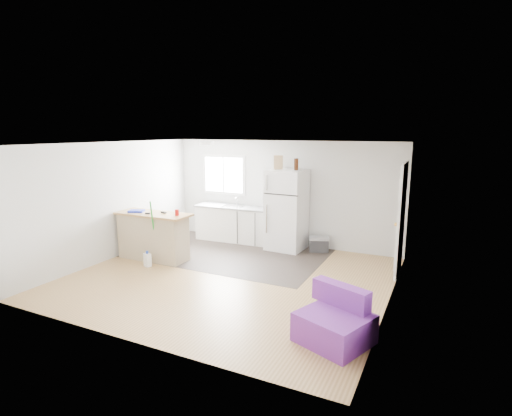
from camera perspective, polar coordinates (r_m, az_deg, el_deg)
The scene contains 19 objects.
room at distance 7.04m, azimuth -3.91°, elevation -0.68°, with size 5.51×5.01×2.41m.
vinyl_zone at distance 8.74m, azimuth -3.88°, elevation -6.45°, with size 4.05×2.50×0.00m, color #2D2521.
window at distance 9.88m, azimuth -4.62°, elevation 4.76°, with size 1.18×0.06×0.98m.
interior_door at distance 7.73m, azimuth 20.04°, elevation -1.64°, with size 0.11×0.92×2.10m.
ceiling_fixture at distance 8.54m, azimuth -7.07°, elevation 9.19°, with size 0.30×0.30×0.07m, color white.
kitchen_cabinets at distance 9.61m, azimuth -3.12°, elevation -2.17°, with size 1.92×0.68×1.12m.
peninsula at distance 8.49m, azimuth -14.44°, elevation -3.86°, with size 1.59×0.63×0.97m.
refrigerator at distance 8.86m, azimuth 4.40°, elevation -0.25°, with size 0.83×0.79×1.79m.
cooler at distance 8.91m, azimuth 8.96°, elevation -5.10°, with size 0.51×0.43×0.33m.
purple_seat at distance 5.33m, azimuth 11.26°, elevation -15.76°, with size 1.03×1.02×0.66m.
cleaner_jug at distance 8.15m, azimuth -15.24°, elevation -7.13°, with size 0.17×0.14×0.31m.
mop at distance 8.25m, azimuth -15.10°, elevation -6.22°, with size 0.28×0.36×1.31m.
red_cup at distance 8.01m, azimuth -11.23°, elevation -0.64°, with size 0.08×0.08×0.12m, color red.
blue_tray at distance 8.58m, azimuth -16.72°, elevation -0.41°, with size 0.30×0.22×0.04m, color #1323B4.
tool_a at distance 8.31m, azimuth -13.06°, elevation -0.62°, with size 0.14×0.05×0.03m, color black.
tool_b at distance 8.30m, azimuth -15.22°, elevation -0.75°, with size 0.10×0.04×0.03m, color black.
cardboard_box at distance 8.75m, azimuth 3.20°, elevation 6.54°, with size 0.20×0.10×0.30m, color tan.
bottle_left at distance 8.56m, azimuth 5.68°, elevation 6.23°, with size 0.07×0.07×0.25m, color #3D1C0B.
bottle_right at distance 8.59m, azimuth 5.83°, elevation 6.25°, with size 0.07×0.07×0.25m, color #3D1C0B.
Camera 1 is at (3.42, -5.98, 2.63)m, focal length 28.00 mm.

